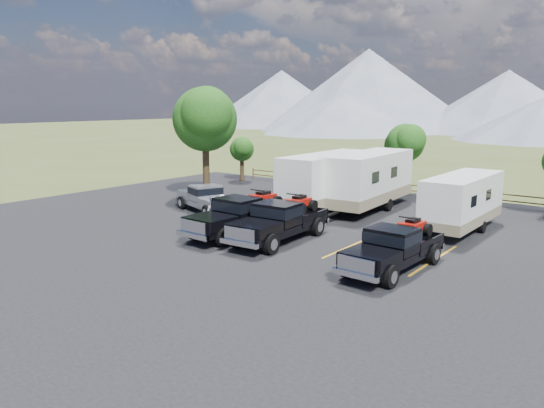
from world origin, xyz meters
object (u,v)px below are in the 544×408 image
Objects in this scene: rig_center at (280,220)px; trailer_left at (329,181)px; rig_right at (394,247)px; person_a at (222,213)px; tree_big_nw at (205,119)px; person_b at (214,214)px; trailer_right at (462,202)px; pickup_silver at (207,198)px; trailer_center at (368,180)px; rig_left at (241,215)px.

rig_center is 0.64× the size of trailer_left.
rig_right is (6.42, -0.92, -0.08)m from rig_center.
person_a is at bearing -179.64° from rig_center.
tree_big_nw is 0.77× the size of trailer_left.
person_b is at bearing -178.57° from rig_right.
trailer_right is 12.63m from person_a.
person_a is at bearing 73.82° from pickup_silver.
trailer_center is at bearing 162.17° from trailer_right.
person_b is at bearing -43.47° from tree_big_nw.
pickup_silver is (-5.36, 3.00, -0.18)m from rig_left.
person_a is at bearing -142.40° from trailer_right.
rig_center is 8.17m from pickup_silver.
trailer_right is 4.43× the size of person_b.
rig_left is 0.64× the size of trailer_center.
rig_center reaches higher than pickup_silver.
rig_left is (8.96, -6.67, -4.50)m from tree_big_nw.
rig_left is at bearing -138.25° from trailer_right.
tree_big_nw is 11.35m from person_b.
tree_big_nw reaches higher than person_a.
trailer_left reaches higher than rig_center.
tree_big_nw is at bearing -167.44° from trailer_center.
rig_right is (17.71, -7.36, -4.60)m from tree_big_nw.
person_a is at bearing 178.48° from rig_right.
person_a is (4.03, -2.95, 0.10)m from pickup_silver.
person_b is (-1.60, -8.77, -0.89)m from trailer_left.
person_b is (7.54, -7.14, -4.59)m from tree_big_nw.
trailer_right is at bearing 14.80° from person_b.
person_a reaches higher than person_b.
rig_left is at bearing 163.05° from person_a.
rig_right reaches higher than person_b.
person_a is 0.53m from person_b.
rig_left reaches higher than pickup_silver.
rig_left is 8.34m from trailer_left.
rig_center is (11.30, -6.43, -4.51)m from tree_big_nw.
pickup_silver is at bearing -51.07° from person_a.
trailer_left is (-2.16, 8.07, 0.82)m from rig_center.
tree_big_nw is at bearing 112.83° from person_b.
trailer_center reaches higher than person_b.
tree_big_nw is at bearing 147.73° from rig_center.
rig_right is at bearing -61.27° from trailer_center.
person_b is (-1.43, -0.47, -0.09)m from rig_left.
rig_center is 3.35× the size of person_a.
rig_center is 9.64m from trailer_center.
pickup_silver is (-5.53, -5.31, -0.98)m from trailer_left.
tree_big_nw is 11.09m from person_a.
trailer_center reaches higher than rig_right.
person_a is (-3.50, -9.79, -0.91)m from trailer_center.
person_a is (7.63, -6.62, -4.58)m from tree_big_nw.
tree_big_nw is 1.33× the size of pickup_silver.
tree_big_nw reaches higher than rig_right.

